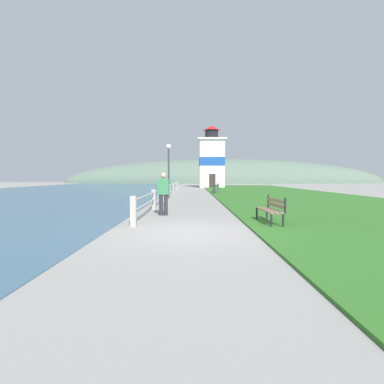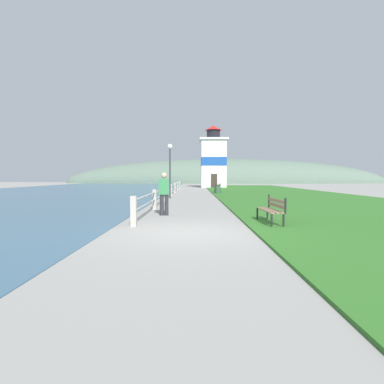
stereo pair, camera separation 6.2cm
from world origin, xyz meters
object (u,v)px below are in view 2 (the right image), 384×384
object	(u,v)px
park_bench_near	(272,208)
lighthouse	(213,160)
park_bench_midway	(218,187)
trash_bin	(218,189)
lamp_post	(170,161)
person_strolling	(164,192)

from	to	relation	value
park_bench_near	lighthouse	bearing A→B (deg)	-93.03
park_bench_midway	trash_bin	bearing A→B (deg)	84.70
park_bench_midway	lighthouse	world-z (taller)	lighthouse
park_bench_midway	lamp_post	size ratio (longest dim) A/B	0.42
person_strolling	lamp_post	xyz separation A→B (m)	(-0.54, 9.65, 1.79)
park_bench_midway	lamp_post	distance (m)	9.23
person_strolling	trash_bin	distance (m)	15.86
park_bench_midway	person_strolling	world-z (taller)	person_strolling
trash_bin	park_bench_midway	bearing A→B (deg)	84.88
park_bench_near	trash_bin	world-z (taller)	park_bench_near
lighthouse	trash_bin	distance (m)	16.88
park_bench_midway	lighthouse	distance (m)	14.78
park_bench_midway	trash_bin	size ratio (longest dim) A/B	1.97
park_bench_near	lighthouse	distance (m)	34.40
lamp_post	person_strolling	bearing A→B (deg)	-86.81
lighthouse	park_bench_midway	bearing A→B (deg)	-91.71
park_bench_near	person_strolling	world-z (taller)	person_strolling
lighthouse	person_strolling	world-z (taller)	lighthouse
park_bench_midway	trash_bin	world-z (taller)	park_bench_midway
park_bench_midway	park_bench_near	bearing A→B (deg)	90.42
lighthouse	person_strolling	distance (m)	32.36
park_bench_near	trash_bin	xyz separation A→B (m)	(-0.40, 17.74, -0.11)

